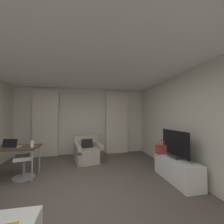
% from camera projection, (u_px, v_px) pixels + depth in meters
% --- Properties ---
extents(ground_plane, '(12.00, 12.00, 0.00)m').
position_uv_depth(ground_plane, '(80.00, 198.00, 2.56)').
color(ground_plane, '#564C47').
extents(wall_window, '(5.12, 0.06, 2.60)m').
position_uv_depth(wall_window, '(83.00, 121.00, 5.57)').
color(wall_window, beige).
rests_on(wall_window, ground).
extents(wall_right, '(0.06, 6.12, 2.60)m').
position_uv_depth(wall_right, '(197.00, 125.00, 3.08)').
color(wall_right, beige).
rests_on(wall_right, ground).
extents(ceiling, '(5.12, 6.12, 0.06)m').
position_uv_depth(ceiling, '(81.00, 57.00, 2.63)').
color(ceiling, white).
rests_on(ceiling, wall_left).
extents(curtain_left_panel, '(0.90, 0.06, 2.50)m').
position_uv_depth(curtain_left_panel, '(45.00, 123.00, 5.17)').
color(curtain_left_panel, beige).
rests_on(curtain_left_panel, ground).
extents(curtain_right_panel, '(0.90, 0.06, 2.50)m').
position_uv_depth(curtain_right_panel, '(117.00, 122.00, 5.70)').
color(curtain_right_panel, beige).
rests_on(curtain_right_panel, ground).
extents(armchair, '(0.97, 1.01, 0.81)m').
position_uv_depth(armchair, '(88.00, 153.00, 4.62)').
color(armchair, '#B2A899').
rests_on(armchair, ground).
extents(desk, '(1.33, 0.62, 0.76)m').
position_uv_depth(desk, '(8.00, 150.00, 3.33)').
color(desk, '#4C3828').
rests_on(desk, ground).
extents(desk_chair, '(0.49, 0.49, 0.88)m').
position_uv_depth(desk_chair, '(26.00, 162.00, 3.38)').
color(desk_chair, gray).
rests_on(desk_chair, ground).
extents(laptop, '(0.35, 0.29, 0.22)m').
position_uv_depth(laptop, '(12.00, 146.00, 3.27)').
color(laptop, '#ADADB2').
rests_on(laptop, desk).
extents(tv_console, '(0.45, 1.22, 0.52)m').
position_uv_depth(tv_console, '(176.00, 169.00, 3.23)').
color(tv_console, white).
rests_on(tv_console, ground).
extents(tv_flatscreen, '(0.20, 0.94, 0.64)m').
position_uv_depth(tv_flatscreen, '(175.00, 145.00, 3.29)').
color(tv_flatscreen, '#333338').
rests_on(tv_flatscreen, tv_console).
extents(handbag_primary, '(0.30, 0.14, 0.37)m').
position_uv_depth(handbag_primary, '(162.00, 149.00, 3.62)').
color(handbag_primary, '#B73833').
rests_on(handbag_primary, tv_console).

